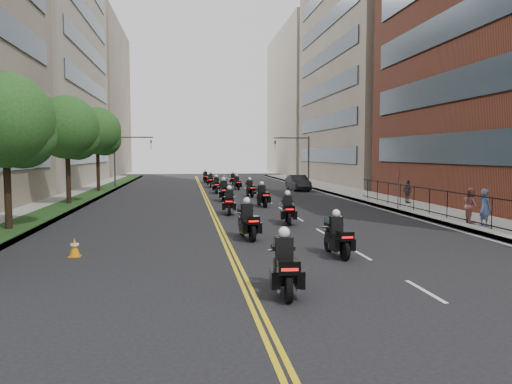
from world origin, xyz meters
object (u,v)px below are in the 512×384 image
Objects in this scene: motorcycle_7 at (250,189)px; motorcycle_3 at (288,211)px; motorcycle_10 at (211,181)px; traffic_cone at (75,248)px; motorcycle_2 at (248,223)px; pedestrian_b at (471,205)px; motorcycle_6 at (224,192)px; motorcycle_0 at (285,268)px; motorcycle_8 at (216,186)px; motorcycle_11 at (233,180)px; motorcycle_4 at (229,203)px; pedestrian_a at (485,207)px; motorcycle_1 at (337,238)px; pedestrian_c at (408,191)px; motorcycle_12 at (206,178)px; motorcycle_9 at (237,183)px; parked_sedan at (298,183)px; motorcycle_5 at (262,197)px.

motorcycle_3 is at bearing -96.04° from motorcycle_7.
motorcycle_10 is 3.47× the size of traffic_cone.
pedestrian_b is at bearing 3.36° from motorcycle_2.
motorcycle_0 is at bearing -92.20° from motorcycle_6.
motorcycle_8 is 1.11× the size of motorcycle_11.
motorcycle_4 is 13.37m from traffic_cone.
motorcycle_0 is at bearing 117.99° from pedestrian_a.
motorcycle_1 is at bearing -7.64° from traffic_cone.
motorcycle_2 is 1.02× the size of motorcycle_4.
motorcycle_10 is (-2.55, 29.32, -0.01)m from motorcycle_3.
motorcycle_6 reaches higher than motorcycle_4.
motorcycle_0 reaches higher than motorcycle_4.
pedestrian_c is (10.12, -25.16, 0.36)m from motorcycle_11.
motorcycle_0 is 0.94× the size of motorcycle_6.
motorcycle_1 is 4.88m from motorcycle_2.
motorcycle_3 is 9.26m from pedestrian_b.
motorcycle_6 is 1.54× the size of pedestrian_c.
motorcycle_0 is 3.54× the size of traffic_cone.
motorcycle_7 reaches higher than traffic_cone.
motorcycle_11 is at bearing 85.81° from motorcycle_1.
motorcycle_6 is 20.69m from motorcycle_11.
motorcycle_2 is 0.95× the size of motorcycle_6.
motorcycle_12 is at bearing 89.59° from motorcycle_1.
pedestrian_b is at bearing -62.69° from motorcycle_8.
motorcycle_0 is 1.11× the size of motorcycle_9.
motorcycle_10 is 1.27× the size of pedestrian_a.
motorcycle_1 reaches higher than motorcycle_12.
motorcycle_2 is at bearing -115.73° from motorcycle_3.
pedestrian_c is (10.38, 8.17, 0.28)m from motorcycle_3.
motorcycle_4 is 20.52m from parked_sedan.
motorcycle_6 is 13.28m from parked_sedan.
motorcycle_1 is 0.94× the size of motorcycle_2.
pedestrian_a is (11.80, -40.85, 0.41)m from motorcycle_12.
motorcycle_4 reaches higher than motorcycle_8.
pedestrian_b is at bearing -69.83° from motorcycle_11.
pedestrian_a is at bearing 12.16° from traffic_cone.
motorcycle_2 is at bearing -107.55° from motorcycle_5.
parked_sedan is (5.84, 23.26, 0.08)m from motorcycle_3.
pedestrian_b reaches higher than motorcycle_6.
motorcycle_11 is at bearing 90.62° from motorcycle_4.
motorcycle_6 is 21.03m from traffic_cone.
motorcycle_12 is (-0.22, 8.37, -0.02)m from motorcycle_10.
pedestrian_a reaches higher than traffic_cone.
pedestrian_a is at bearing -78.23° from motorcycle_9.
motorcycle_7 is at bearing 40.81° from pedestrian_c.
pedestrian_b reaches higher than motorcycle_12.
pedestrian_a reaches higher than parked_sedan.
motorcycle_4 is 4.83m from motorcycle_5.
motorcycle_3 is 20.88m from motorcycle_8.
motorcycle_0 is 21.58m from motorcycle_5.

